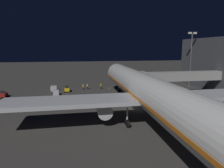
# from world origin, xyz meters

# --- Properties ---
(ground_plane) EXTENTS (320.00, 320.00, 0.00)m
(ground_plane) POSITION_xyz_m (0.00, 0.00, 0.00)
(ground_plane) COLOR #383533
(airliner_at_gate) EXTENTS (49.86, 68.10, 17.99)m
(airliner_at_gate) POSITION_xyz_m (-0.00, 11.01, 5.48)
(airliner_at_gate) COLOR silver
(airliner_at_gate) RESTS_ON ground_plane
(jet_bridge) EXTENTS (25.58, 3.40, 7.09)m
(jet_bridge) POSITION_xyz_m (-13.52, -8.85, 5.56)
(jet_bridge) COLOR #9E9E99
(jet_bridge) RESTS_ON ground_plane
(apron_floodlight_mast) EXTENTS (2.90, 0.50, 18.51)m
(apron_floodlight_mast) POSITION_xyz_m (-25.50, -19.88, 10.70)
(apron_floodlight_mast) COLOR #59595E
(apron_floodlight_mast) RESTS_ON ground_plane
(baggage_tug_spare) EXTENTS (1.86, 2.70, 1.95)m
(baggage_tug_spare) POSITION_xyz_m (32.46, -15.46, 0.78)
(baggage_tug_spare) COLOR maroon
(baggage_tug_spare) RESTS_ON ground_plane
(baggage_tug_lead) EXTENTS (1.86, 2.43, 1.95)m
(baggage_tug_lead) POSITION_xyz_m (15.63, -19.57, 0.78)
(baggage_tug_lead) COLOR yellow
(baggage_tug_lead) RESTS_ON ground_plane
(baggage_container_near_belt) EXTENTS (1.87, 1.87, 1.56)m
(baggage_container_near_belt) POSITION_xyz_m (19.83, -22.03, 0.78)
(baggage_container_near_belt) COLOR #B7BABF
(baggage_container_near_belt) RESTS_ON ground_plane
(baggage_container_far_row) EXTENTS (1.61, 1.59, 1.51)m
(baggage_container_far_row) POSITION_xyz_m (18.52, -15.66, 0.75)
(baggage_container_far_row) COLOR #B7BABF
(baggage_container_far_row) RESTS_ON ground_plane
(ground_crew_near_nose_gear) EXTENTS (0.40, 0.40, 1.81)m
(ground_crew_near_nose_gear) POSITION_xyz_m (4.84, -22.21, 1.00)
(ground_crew_near_nose_gear) COLOR black
(ground_crew_near_nose_gear) RESTS_ON ground_plane
(ground_crew_by_belt_loader) EXTENTS (0.40, 0.40, 1.87)m
(ground_crew_by_belt_loader) POSITION_xyz_m (10.65, -21.76, 1.03)
(ground_crew_by_belt_loader) COLOR black
(ground_crew_by_belt_loader) RESTS_ON ground_plane
(ground_crew_marshaller_fwd) EXTENTS (0.40, 0.40, 1.76)m
(ground_crew_marshaller_fwd) POSITION_xyz_m (9.23, -22.56, 0.97)
(ground_crew_marshaller_fwd) COLOR black
(ground_crew_marshaller_fwd) RESTS_ON ground_plane
(traffic_cone_nose_port) EXTENTS (0.36, 0.36, 0.55)m
(traffic_cone_nose_port) POSITION_xyz_m (-2.20, -21.56, 0.28)
(traffic_cone_nose_port) COLOR orange
(traffic_cone_nose_port) RESTS_ON ground_plane
(traffic_cone_nose_starboard) EXTENTS (0.36, 0.36, 0.55)m
(traffic_cone_nose_starboard) POSITION_xyz_m (2.20, -21.56, 0.28)
(traffic_cone_nose_starboard) COLOR orange
(traffic_cone_nose_starboard) RESTS_ON ground_plane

